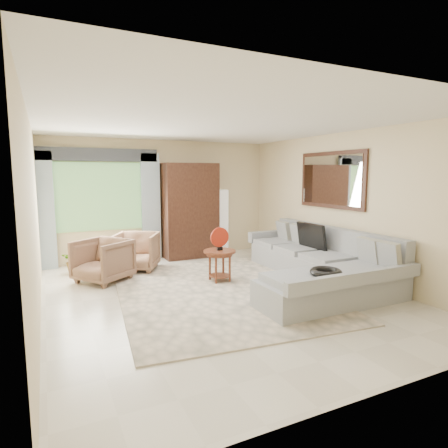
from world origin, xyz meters
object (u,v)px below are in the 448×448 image
coffee_table (220,265)px  potted_plant (75,260)px  sectional_sofa (318,267)px  armchair_right (136,252)px  armchair_left (103,260)px  armoire (190,211)px  floor_lamp (221,222)px  tv_screen (311,236)px

coffee_table → potted_plant: size_ratio=1.17×
sectional_sofa → armchair_right: bearing=139.5°
armchair_left → armoire: armoire is taller
armchair_right → armoire: (1.37, 0.67, 0.68)m
floor_lamp → sectional_sofa: bearing=-81.7°
tv_screen → armchair_left: (-3.57, 1.16, -0.35)m
armchair_right → tv_screen: bearing=-3.0°
coffee_table → armoire: bearing=83.2°
potted_plant → sectional_sofa: bearing=-34.6°
tv_screen → floor_lamp: floor_lamp is taller
sectional_sofa → armchair_left: 3.72m
armchair_right → floor_lamp: 2.32m
sectional_sofa → armoire: 3.24m
coffee_table → sectional_sofa: bearing=-28.6°
coffee_table → tv_screen: bearing=-8.8°
armchair_left → coffee_table: bearing=27.0°
sectional_sofa → armoire: bearing=113.1°
sectional_sofa → potted_plant: sectional_sofa is taller
sectional_sofa → armchair_right: 3.43m
tv_screen → coffee_table: (-1.75, 0.27, -0.43)m
sectional_sofa → armchair_left: (-3.30, 1.70, 0.09)m
coffee_table → armchair_right: 1.81m
sectional_sofa → potted_plant: 4.49m
armchair_left → sectional_sofa: bearing=25.8°
armoire → floor_lamp: armoire is taller
coffee_table → armchair_left: (-1.82, 0.89, 0.08)m
sectional_sofa → floor_lamp: floor_lamp is taller
armchair_right → armoire: bearing=53.4°
armchair_right → armchair_left: bearing=-115.3°
sectional_sofa → tv_screen: 0.74m
armchair_right → floor_lamp: (2.17, 0.73, 0.38)m
potted_plant → floor_lamp: 3.33m
tv_screen → potted_plant: bearing=153.1°
coffee_table → potted_plant: bearing=141.9°
armchair_left → armchair_right: bearing=90.3°
coffee_table → floor_lamp: floor_lamp is taller
armchair_right → potted_plant: armchair_right is taller
tv_screen → coffee_table: bearing=171.2°
floor_lamp → tv_screen: bearing=-73.9°
sectional_sofa → potted_plant: (-3.70, 2.55, -0.04)m
potted_plant → coffee_table: bearing=-38.1°
sectional_sofa → floor_lamp: size_ratio=2.31×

